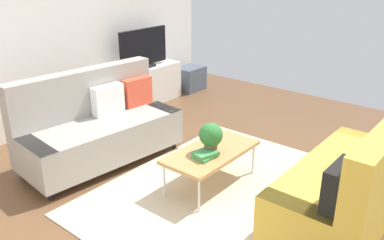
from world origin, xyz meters
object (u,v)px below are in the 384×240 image
(coffee_table, at_px, (211,153))
(vase_1, at_px, (122,67))
(couch_beige, at_px, (99,126))
(bottle_0, at_px, (134,64))
(potted_plant, at_px, (211,136))
(vase_0, at_px, (114,68))
(tv_console, at_px, (144,86))
(table_book_0, at_px, (205,156))
(tv, at_px, (144,49))
(couch_green, at_px, (355,181))
(storage_trunk, at_px, (190,78))

(coffee_table, bearing_deg, vase_1, 68.02)
(couch_beige, xyz_separation_m, bottle_0, (1.57, 1.04, 0.30))
(vase_1, height_order, bottle_0, bottle_0)
(couch_beige, relative_size, potted_plant, 5.98)
(vase_0, bearing_deg, bottle_0, -15.30)
(tv_console, distance_m, table_book_0, 3.03)
(couch_beige, relative_size, tv, 1.97)
(couch_green, distance_m, tv_console, 4.09)
(couch_beige, height_order, potted_plant, couch_beige)
(couch_beige, xyz_separation_m, couch_green, (0.66, -2.84, -0.01))
(couch_green, relative_size, vase_1, 11.85)
(vase_1, bearing_deg, bottle_0, -28.41)
(vase_1, bearing_deg, storage_trunk, -5.65)
(potted_plant, height_order, table_book_0, potted_plant)
(vase_1, bearing_deg, coffee_table, -111.98)
(storage_trunk, xyz_separation_m, potted_plant, (-2.59, -2.42, 0.39))
(coffee_table, relative_size, tv, 1.10)
(potted_plant, bearing_deg, table_book_0, -166.64)
(couch_beige, xyz_separation_m, table_book_0, (0.20, -1.47, -0.01))
(coffee_table, bearing_deg, table_book_0, -163.04)
(tv, xyz_separation_m, storage_trunk, (1.10, -0.08, -0.73))
(couch_green, xyz_separation_m, table_book_0, (-0.46, 1.37, -0.00))
(bottle_0, bearing_deg, tv, 4.56)
(tv_console, bearing_deg, storage_trunk, -5.19)
(couch_green, height_order, tv_console, couch_green)
(storage_trunk, bearing_deg, potted_plant, -136.89)
(potted_plant, height_order, vase_1, vase_1)
(couch_green, bearing_deg, storage_trunk, 59.56)
(couch_beige, distance_m, storage_trunk, 3.09)
(table_book_0, height_order, bottle_0, bottle_0)
(tv, xyz_separation_m, vase_1, (-0.42, 0.07, -0.23))
(coffee_table, height_order, vase_0, vase_0)
(tv_console, xyz_separation_m, bottle_0, (-0.25, -0.04, 0.43))
(couch_beige, distance_m, coffee_table, 1.47)
(couch_green, xyz_separation_m, coffee_table, (-0.29, 1.42, -0.05))
(tv_console, xyz_separation_m, vase_0, (-0.58, 0.05, 0.42))
(tv_console, bearing_deg, table_book_0, -122.41)
(potted_plant, relative_size, vase_1, 2.05)
(coffee_table, bearing_deg, storage_trunk, 43.32)
(table_book_0, bearing_deg, potted_plant, 13.36)
(couch_beige, bearing_deg, potted_plant, 108.62)
(potted_plant, distance_m, vase_1, 2.79)
(couch_beige, xyz_separation_m, coffee_table, (0.38, -1.42, -0.05))
(storage_trunk, distance_m, bottle_0, 1.45)
(tv, xyz_separation_m, table_book_0, (-1.62, -2.54, -0.52))
(vase_0, bearing_deg, tv_console, -4.93)
(potted_plant, bearing_deg, bottle_0, 63.49)
(couch_green, distance_m, table_book_0, 1.44)
(couch_green, height_order, storage_trunk, couch_green)
(storage_trunk, height_order, potted_plant, potted_plant)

